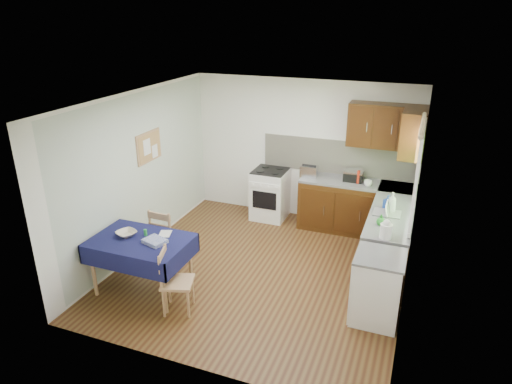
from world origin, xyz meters
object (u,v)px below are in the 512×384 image
at_px(toaster, 309,171).
at_px(chair_far, 166,236).
at_px(chair_near, 174,279).
at_px(dish_rack, 387,213).
at_px(sandwich_press, 354,175).
at_px(dining_table, 141,247).
at_px(kettle, 386,230).

bearing_deg(toaster, chair_far, -110.52).
height_order(chair_near, toaster, toaster).
bearing_deg(dish_rack, sandwich_press, 110.11).
relative_size(chair_near, dish_rack, 2.29).
xyz_separation_m(chair_near, dish_rack, (2.33, 1.93, 0.47)).
height_order(dining_table, sandwich_press, sandwich_press).
distance_m(chair_far, kettle, 3.11).
distance_m(toaster, sandwich_press, 0.75).
bearing_deg(sandwich_press, chair_far, -142.41).
xyz_separation_m(chair_near, toaster, (0.91, 3.02, 0.55)).
height_order(chair_far, dish_rack, dish_rack).
relative_size(chair_far, kettle, 3.66).
relative_size(dining_table, sandwich_press, 4.15).
bearing_deg(chair_near, chair_far, 18.08).
bearing_deg(kettle, chair_near, -153.75).
bearing_deg(chair_near, dish_rack, -68.36).
bearing_deg(chair_far, chair_near, 128.60).
height_order(chair_far, sandwich_press, sandwich_press).
distance_m(sandwich_press, kettle, 2.07).
xyz_separation_m(dining_table, chair_near, (0.62, -0.23, -0.22)).
relative_size(dining_table, chair_far, 1.38).
distance_m(toaster, kettle, 2.36).
relative_size(chair_far, dish_rack, 2.47).
distance_m(chair_far, dish_rack, 3.19).
bearing_deg(dish_rack, chair_near, -149.87).
height_order(dining_table, toaster, toaster).
bearing_deg(sandwich_press, dish_rack, -66.29).
distance_m(dining_table, sandwich_press, 3.69).
distance_m(chair_far, chair_near, 1.13).
distance_m(dining_table, kettle, 3.17).
bearing_deg(toaster, dish_rack, -21.34).
distance_m(chair_near, toaster, 3.20).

